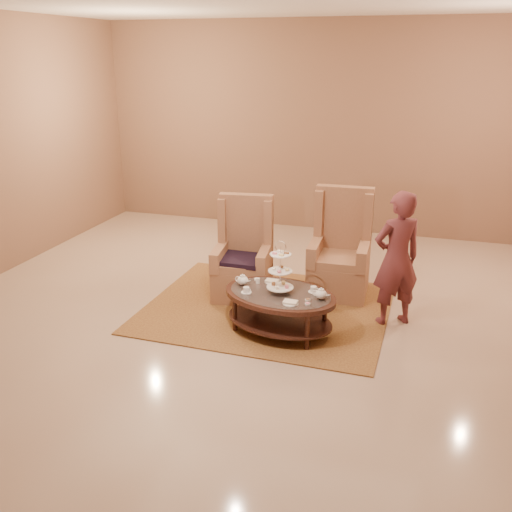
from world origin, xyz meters
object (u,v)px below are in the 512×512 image
(tea_table, at_px, (280,300))
(armchair_left, at_px, (244,263))
(armchair_right, at_px, (340,259))
(person, at_px, (397,259))

(tea_table, xyz_separation_m, armchair_left, (-0.71, 0.90, 0.04))
(armchair_left, relative_size, armchair_right, 0.94)
(armchair_right, bearing_deg, tea_table, -110.26)
(armchair_right, height_order, person, person)
(armchair_left, height_order, armchair_right, armchair_right)
(armchair_left, height_order, person, person)
(tea_table, height_order, person, person)
(tea_table, height_order, armchair_left, armchair_left)
(armchair_right, bearing_deg, armchair_left, -160.78)
(tea_table, distance_m, person, 1.39)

